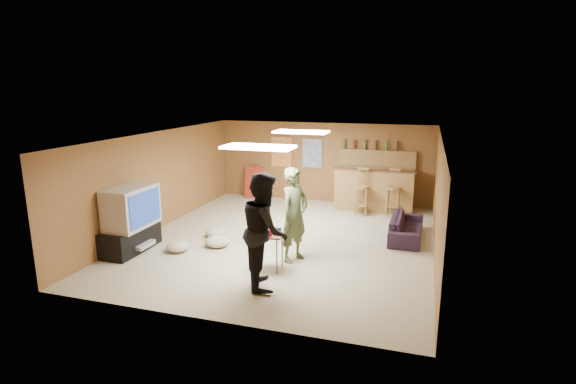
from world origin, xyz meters
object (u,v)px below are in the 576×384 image
(bar_counter, at_px, (374,189))
(sofa, at_px, (406,227))
(person_olive, at_px, (294,215))
(tray_table, at_px, (269,252))
(tv_body, at_px, (131,207))
(person_black, at_px, (265,230))

(bar_counter, distance_m, sofa, 2.29)
(bar_counter, relative_size, person_olive, 1.14)
(bar_counter, xyz_separation_m, tray_table, (-1.31, -4.53, -0.22))
(bar_counter, bearing_deg, tray_table, -106.11)
(tv_body, distance_m, bar_counter, 6.09)
(sofa, bearing_deg, tray_table, 138.39)
(bar_counter, bearing_deg, person_black, -102.65)
(bar_counter, distance_m, tray_table, 4.72)
(person_black, xyz_separation_m, sofa, (2.09, 3.07, -0.70))
(tv_body, xyz_separation_m, sofa, (5.09, 2.39, -0.66))
(sofa, bearing_deg, bar_counter, 25.16)
(person_olive, height_order, person_black, person_black)
(person_black, xyz_separation_m, tray_table, (-0.15, 0.61, -0.61))
(person_olive, bearing_deg, tray_table, 175.05)
(person_black, bearing_deg, tv_body, 54.14)
(tv_body, relative_size, tray_table, 1.66)
(bar_counter, xyz_separation_m, person_black, (-1.15, -5.14, 0.39))
(bar_counter, height_order, person_olive, person_olive)
(person_black, height_order, sofa, person_black)
(sofa, bearing_deg, tv_body, 115.88)
(person_olive, bearing_deg, sofa, -22.28)
(tv_body, distance_m, person_olive, 3.19)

